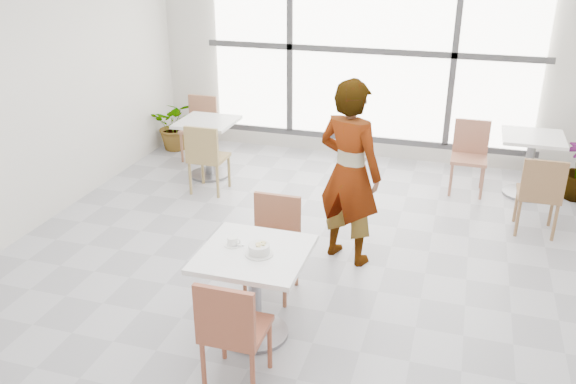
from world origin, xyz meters
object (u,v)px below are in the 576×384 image
(chair_near, at_px, (231,327))
(bg_chair_right_near, at_px, (540,191))
(bg_chair_left_near, at_px, (206,155))
(oatmeal_bowl, at_px, (259,249))
(coffee_cup, at_px, (233,242))
(chair_far, at_px, (274,238))
(main_table, at_px, (254,278))
(bg_chair_right_far, at_px, (470,152))
(plant_left, at_px, (176,125))
(bg_chair_left_far, at_px, (200,123))
(bg_table_left, at_px, (208,140))
(bg_table_right, at_px, (530,157))
(person, at_px, (350,173))

(chair_near, relative_size, bg_chair_right_near, 1.00)
(chair_near, xyz_separation_m, bg_chair_left_near, (-1.57, 3.09, 0.00))
(oatmeal_bowl, relative_size, coffee_cup, 1.32)
(chair_far, bearing_deg, bg_chair_right_near, 37.78)
(main_table, bearing_deg, bg_chair_left_near, 121.41)
(chair_far, relative_size, bg_chair_left_near, 1.00)
(bg_chair_right_far, xyz_separation_m, plant_left, (-4.12, 0.35, -0.13))
(oatmeal_bowl, xyz_separation_m, bg_chair_left_far, (-2.17, 3.67, -0.29))
(bg_table_left, height_order, bg_table_right, same)
(oatmeal_bowl, relative_size, bg_chair_left_far, 0.24)
(bg_table_left, height_order, plant_left, bg_table_left)
(coffee_cup, bearing_deg, bg_chair_right_far, 63.99)
(coffee_cup, distance_m, bg_chair_left_near, 2.79)
(person, bearing_deg, bg_chair_right_near, -127.81)
(bg_table_left, height_order, bg_chair_left_near, bg_chair_left_near)
(bg_chair_right_far, bearing_deg, bg_chair_left_near, -161.18)
(bg_chair_left_far, bearing_deg, coffee_cup, -61.75)
(bg_chair_left_near, distance_m, bg_chair_left_far, 1.30)
(person, relative_size, plant_left, 2.44)
(chair_near, height_order, bg_chair_left_far, same)
(coffee_cup, xyz_separation_m, bg_chair_right_far, (1.69, 3.47, -0.28))
(person, bearing_deg, main_table, 94.78)
(bg_table_left, xyz_separation_m, bg_chair_right_near, (3.96, -0.55, 0.01))
(main_table, relative_size, oatmeal_bowl, 3.81)
(bg_chair_right_near, bearing_deg, bg_table_right, -88.57)
(chair_far, distance_m, bg_chair_left_far, 3.59)
(oatmeal_bowl, height_order, coffee_cup, oatmeal_bowl)
(main_table, bearing_deg, plant_left, 124.06)
(main_table, bearing_deg, bg_table_left, 119.78)
(main_table, height_order, chair_far, chair_far)
(bg_chair_right_near, bearing_deg, bg_chair_left_near, -0.11)
(chair_near, xyz_separation_m, coffee_cup, (-0.24, 0.65, 0.28))
(bg_chair_right_far, bearing_deg, chair_far, -119.24)
(bg_table_right, xyz_separation_m, bg_chair_right_far, (-0.70, -0.06, 0.01))
(bg_chair_left_near, bearing_deg, bg_chair_right_near, 179.89)
(main_table, height_order, bg_chair_left_far, bg_chair_left_far)
(oatmeal_bowl, xyz_separation_m, coffee_cup, (-0.24, 0.08, -0.01))
(bg_chair_left_far, bearing_deg, bg_table_right, -0.89)
(coffee_cup, bearing_deg, main_table, -14.09)
(chair_far, distance_m, plant_left, 4.07)
(chair_near, height_order, coffee_cup, chair_near)
(person, bearing_deg, chair_near, 101.14)
(person, bearing_deg, plant_left, -16.97)
(chair_near, xyz_separation_m, oatmeal_bowl, (-0.00, 0.58, 0.29))
(coffee_cup, relative_size, bg_chair_left_far, 0.18)
(chair_far, relative_size, person, 0.49)
(chair_far, distance_m, bg_table_right, 3.67)
(oatmeal_bowl, xyz_separation_m, bg_table_left, (-1.78, 3.05, -0.31))
(bg_chair_left_far, xyz_separation_m, plant_left, (-0.50, 0.22, -0.13))
(oatmeal_bowl, xyz_separation_m, bg_table_right, (2.15, 3.60, -0.31))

